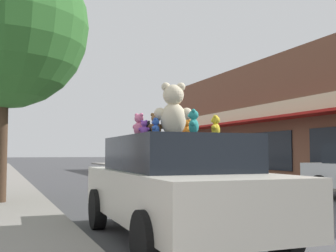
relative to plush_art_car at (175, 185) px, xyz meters
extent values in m
cube|color=red|center=(10.30, 7.65, 2.19)|extent=(1.14, 31.61, 0.12)
cube|color=black|center=(10.83, 13.03, 0.59)|extent=(0.06, 4.09, 2.00)
cube|color=black|center=(10.83, 18.40, 0.59)|extent=(0.06, 4.09, 2.00)
cube|color=black|center=(10.83, 23.78, 0.59)|extent=(0.06, 4.09, 2.00)
cube|color=beige|center=(0.00, 0.00, -0.13)|extent=(1.92, 4.52, 0.68)
cube|color=black|center=(0.00, 0.00, 0.46)|extent=(1.64, 2.51, 0.51)
cylinder|color=black|center=(-0.83, 1.41, -0.48)|extent=(0.22, 0.68, 0.67)
cylinder|color=black|center=(0.92, 1.36, -0.48)|extent=(0.22, 0.68, 0.67)
cylinder|color=black|center=(-0.92, -1.36, -0.48)|extent=(0.22, 0.68, 0.67)
cylinder|color=black|center=(0.83, -1.41, -0.48)|extent=(0.22, 0.68, 0.67)
ellipsoid|color=beige|center=(-0.06, -0.08, 0.96)|extent=(0.46, 0.42, 0.48)
sphere|color=beige|center=(-0.06, -0.08, 1.31)|extent=(0.39, 0.39, 0.31)
sphere|color=beige|center=(0.04, -0.12, 1.43)|extent=(0.16, 0.16, 0.13)
sphere|color=beige|center=(-0.16, -0.04, 1.43)|extent=(0.16, 0.16, 0.13)
sphere|color=white|center=(-0.02, 0.04, 1.30)|extent=(0.15, 0.15, 0.12)
sphere|color=beige|center=(0.13, -0.12, 1.04)|extent=(0.23, 0.23, 0.18)
sphere|color=beige|center=(-0.23, 0.01, 1.04)|extent=(0.23, 0.23, 0.18)
ellipsoid|color=yellow|center=(0.56, -0.22, 0.81)|extent=(0.19, 0.19, 0.19)
sphere|color=yellow|center=(0.56, -0.22, 0.95)|extent=(0.17, 0.17, 0.12)
sphere|color=yellow|center=(0.59, -0.19, 1.00)|extent=(0.07, 0.07, 0.05)
sphere|color=yellow|center=(0.53, -0.25, 1.00)|extent=(0.07, 0.07, 0.05)
sphere|color=#FFFF4D|center=(0.52, -0.19, 0.95)|extent=(0.07, 0.07, 0.05)
sphere|color=yellow|center=(0.60, -0.16, 0.85)|extent=(0.10, 0.10, 0.07)
sphere|color=yellow|center=(0.50, -0.27, 0.85)|extent=(0.10, 0.10, 0.07)
ellipsoid|color=olive|center=(-0.28, 0.06, 0.82)|extent=(0.19, 0.17, 0.21)
sphere|color=olive|center=(-0.28, 0.06, 0.98)|extent=(0.16, 0.16, 0.13)
sphere|color=olive|center=(-0.24, 0.05, 1.03)|extent=(0.07, 0.07, 0.06)
sphere|color=olive|center=(-0.33, 0.07, 1.03)|extent=(0.07, 0.07, 0.06)
sphere|color=tan|center=(-0.27, 0.11, 0.97)|extent=(0.06, 0.06, 0.05)
sphere|color=olive|center=(-0.20, 0.05, 0.86)|extent=(0.09, 0.09, 0.08)
sphere|color=olive|center=(-0.36, 0.09, 0.86)|extent=(0.09, 0.09, 0.08)
ellipsoid|color=teal|center=(-0.04, -0.73, 0.82)|extent=(0.19, 0.20, 0.20)
sphere|color=teal|center=(-0.04, -0.73, 0.97)|extent=(0.17, 0.17, 0.13)
sphere|color=teal|center=(-0.02, -0.69, 1.02)|extent=(0.07, 0.07, 0.05)
sphere|color=teal|center=(-0.07, -0.77, 1.02)|extent=(0.07, 0.07, 0.05)
sphere|color=#47CDC6|center=(-0.09, -0.70, 0.96)|extent=(0.07, 0.07, 0.05)
sphere|color=teal|center=(-0.02, -0.65, 0.85)|extent=(0.10, 0.10, 0.07)
sphere|color=teal|center=(-0.09, -0.79, 0.85)|extent=(0.10, 0.10, 0.07)
ellipsoid|color=black|center=(-0.40, 0.11, 0.79)|extent=(0.13, 0.14, 0.14)
sphere|color=black|center=(-0.40, 0.11, 0.89)|extent=(0.12, 0.12, 0.09)
sphere|color=black|center=(-0.38, 0.08, 0.92)|extent=(0.05, 0.05, 0.04)
sphere|color=black|center=(-0.41, 0.14, 0.92)|extent=(0.05, 0.05, 0.04)
sphere|color=#3A3A3D|center=(-0.37, 0.13, 0.88)|extent=(0.05, 0.05, 0.03)
sphere|color=black|center=(-0.36, 0.07, 0.81)|extent=(0.07, 0.07, 0.05)
sphere|color=black|center=(-0.42, 0.17, 0.81)|extent=(0.07, 0.07, 0.05)
ellipsoid|color=blue|center=(-0.32, -0.05, 0.80)|extent=(0.16, 0.16, 0.16)
sphere|color=blue|center=(-0.32, -0.05, 0.91)|extent=(0.14, 0.14, 0.10)
sphere|color=blue|center=(-0.30, -0.02, 0.95)|extent=(0.06, 0.06, 0.04)
sphere|color=blue|center=(-0.35, -0.08, 0.95)|extent=(0.06, 0.06, 0.04)
sphere|color=#548DFF|center=(-0.36, -0.02, 0.91)|extent=(0.05, 0.05, 0.04)
sphere|color=blue|center=(-0.29, 0.01, 0.82)|extent=(0.08, 0.08, 0.06)
sphere|color=blue|center=(-0.37, -0.09, 0.82)|extent=(0.08, 0.08, 0.06)
ellipsoid|color=red|center=(0.07, 0.35, 0.79)|extent=(0.13, 0.14, 0.14)
sphere|color=red|center=(0.07, 0.35, 0.89)|extent=(0.12, 0.12, 0.09)
sphere|color=red|center=(0.08, 0.32, 0.93)|extent=(0.05, 0.05, 0.04)
sphere|color=red|center=(0.05, 0.38, 0.93)|extent=(0.05, 0.05, 0.04)
sphere|color=#FF4741|center=(0.10, 0.37, 0.89)|extent=(0.05, 0.05, 0.03)
sphere|color=red|center=(0.10, 0.30, 0.81)|extent=(0.07, 0.07, 0.05)
sphere|color=red|center=(0.05, 0.40, 0.81)|extent=(0.07, 0.07, 0.05)
ellipsoid|color=pink|center=(-0.50, 0.19, 0.82)|extent=(0.20, 0.21, 0.21)
sphere|color=pink|center=(-0.50, 0.19, 0.98)|extent=(0.18, 0.18, 0.13)
sphere|color=pink|center=(-0.48, 0.15, 1.03)|extent=(0.08, 0.08, 0.06)
sphere|color=pink|center=(-0.52, 0.23, 1.03)|extent=(0.08, 0.08, 0.06)
sphere|color=#FFA3DA|center=(-0.45, 0.22, 0.97)|extent=(0.07, 0.07, 0.05)
sphere|color=pink|center=(-0.45, 0.12, 0.86)|extent=(0.11, 0.11, 0.08)
sphere|color=pink|center=(-0.53, 0.27, 0.86)|extent=(0.11, 0.11, 0.08)
ellipsoid|color=orange|center=(0.35, 0.35, 0.81)|extent=(0.18, 0.18, 0.18)
sphere|color=orange|center=(0.35, 0.35, 0.94)|extent=(0.16, 0.16, 0.11)
sphere|color=orange|center=(0.37, 0.32, 0.98)|extent=(0.07, 0.07, 0.05)
sphere|color=orange|center=(0.32, 0.38, 0.98)|extent=(0.07, 0.07, 0.05)
sphere|color=#FFBA41|center=(0.38, 0.39, 0.93)|extent=(0.06, 0.06, 0.04)
sphere|color=orange|center=(0.40, 0.31, 0.84)|extent=(0.09, 0.09, 0.07)
sphere|color=orange|center=(0.31, 0.41, 0.84)|extent=(0.09, 0.09, 0.07)
ellipsoid|color=purple|center=(-0.48, 0.02, 0.79)|extent=(0.13, 0.13, 0.14)
sphere|color=purple|center=(-0.48, 0.02, 0.89)|extent=(0.12, 0.12, 0.09)
sphere|color=purple|center=(-0.45, 0.01, 0.93)|extent=(0.05, 0.05, 0.04)
sphere|color=purple|center=(-0.51, 0.03, 0.93)|extent=(0.05, 0.05, 0.04)
sphere|color=#BA67ED|center=(-0.46, 0.06, 0.88)|extent=(0.04, 0.04, 0.03)
sphere|color=purple|center=(-0.42, 0.01, 0.81)|extent=(0.07, 0.07, 0.05)
sphere|color=purple|center=(-0.53, 0.05, 0.81)|extent=(0.07, 0.07, 0.05)
cylinder|color=black|center=(5.93, 3.61, -0.48)|extent=(0.20, 0.67, 0.67)
cylinder|color=#473323|center=(-2.35, 4.98, 0.57)|extent=(0.29, 0.29, 2.50)
sphere|color=#33702D|center=(-2.35, 4.98, 3.53)|extent=(4.02, 4.02, 4.02)
camera|label=1|loc=(-2.42, -5.70, 0.47)|focal=45.00mm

